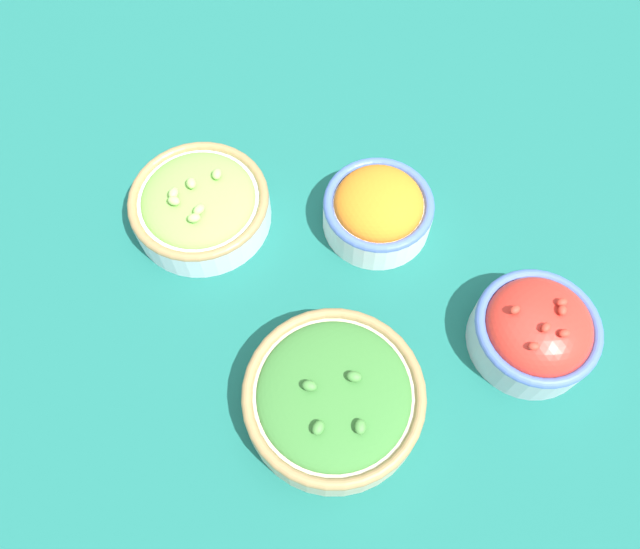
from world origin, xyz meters
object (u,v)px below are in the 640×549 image
Objects in this scene: bowl_cherry_tomatoes at (536,330)px; bowl_lettuce at (200,204)px; bowl_carrots at (378,209)px; bowl_broccoli at (334,397)px.

bowl_lettuce is at bearing -153.04° from bowl_cherry_tomatoes.
bowl_broccoli is (0.14, -0.19, -0.00)m from bowl_carrots.
bowl_broccoli is at bearing -5.68° from bowl_lettuce.
bowl_broccoli is at bearing -111.33° from bowl_cherry_tomatoes.
bowl_cherry_tomatoes is (0.38, 0.19, 0.00)m from bowl_lettuce.
bowl_carrots is 0.23m from bowl_cherry_tomatoes.
bowl_lettuce reaches higher than bowl_broccoli.
bowl_carrots is (0.15, 0.16, 0.00)m from bowl_lettuce.
bowl_carrots is 0.97× the size of bowl_cherry_tomatoes.
bowl_cherry_tomatoes reaches higher than bowl_broccoli.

